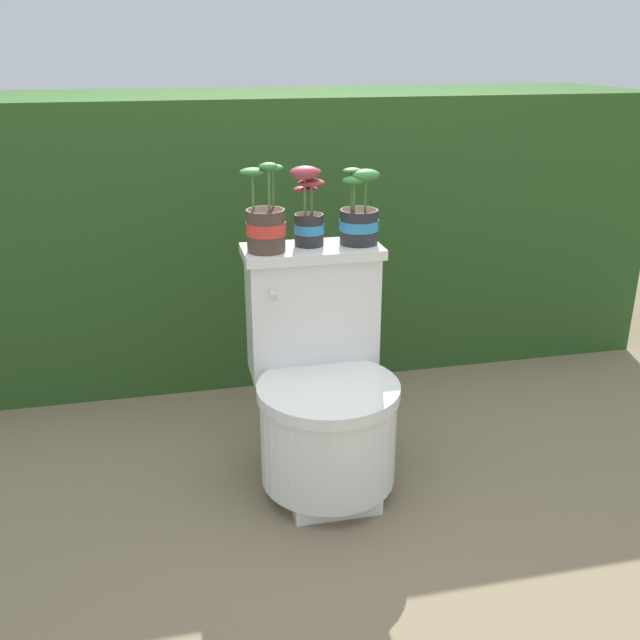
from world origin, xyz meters
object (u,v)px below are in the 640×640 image
at_px(potted_plant_left, 266,224).
at_px(potted_plant_middle, 359,218).
at_px(potted_plant_midleft, 308,213).
at_px(toilet, 323,392).

relative_size(potted_plant_left, potted_plant_middle, 1.14).
bearing_deg(potted_plant_midleft, potted_plant_left, -164.26).
distance_m(potted_plant_midleft, potted_plant_middle, 0.16).
xyz_separation_m(toilet, potted_plant_left, (-0.14, 0.13, 0.50)).
height_order(toilet, potted_plant_middle, potted_plant_middle).
bearing_deg(potted_plant_midleft, potted_plant_middle, -5.34).
relative_size(toilet, potted_plant_middle, 3.14).
relative_size(potted_plant_midleft, potted_plant_middle, 1.05).
height_order(toilet, potted_plant_midleft, potted_plant_midleft).
xyz_separation_m(potted_plant_left, potted_plant_middle, (0.29, 0.02, -0.00)).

